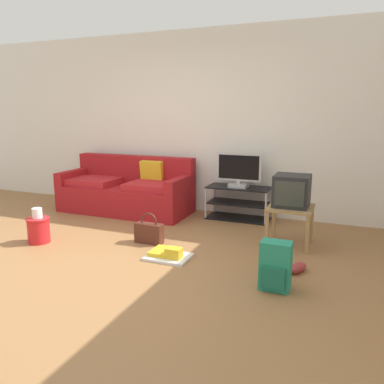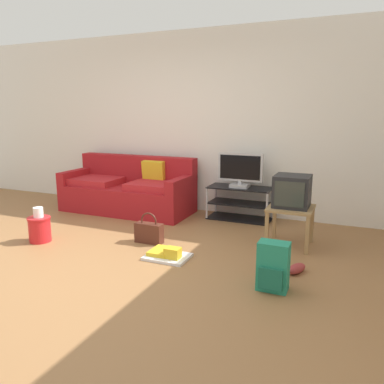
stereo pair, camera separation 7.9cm
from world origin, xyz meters
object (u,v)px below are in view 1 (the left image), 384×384
object	(u,v)px
side_table	(290,213)
floor_tray	(168,255)
tv_stand	(238,203)
couch	(127,191)
backpack	(275,266)
flat_tv	(239,170)
crt_tv	(292,191)
cleaning_bucket	(38,228)
sneakers_pair	(287,266)
handbag	(149,232)

from	to	relation	value
side_table	floor_tray	xyz separation A→B (m)	(-1.12, -0.91, -0.34)
tv_stand	side_table	bearing A→B (deg)	-45.14
couch	backpack	xyz separation A→B (m)	(2.61, -1.83, -0.10)
flat_tv	crt_tv	world-z (taller)	flat_tv
cleaning_bucket	sneakers_pair	world-z (taller)	cleaning_bucket
tv_stand	floor_tray	xyz separation A→B (m)	(-0.28, -1.76, -0.19)
couch	backpack	world-z (taller)	couch
flat_tv	backpack	size ratio (longest dim) A/B	1.47
handbag	flat_tv	bearing A→B (deg)	63.41
tv_stand	flat_tv	bearing A→B (deg)	-90.00
flat_tv	side_table	bearing A→B (deg)	-44.38
couch	crt_tv	xyz separation A→B (m)	(2.56, -0.61, 0.33)
crt_tv	sneakers_pair	size ratio (longest dim) A/B	1.03
floor_tray	crt_tv	bearing A→B (deg)	39.47
couch	tv_stand	xyz separation A→B (m)	(1.71, 0.22, -0.08)
flat_tv	sneakers_pair	xyz separation A→B (m)	(0.94, -1.59, -0.66)
crt_tv	floor_tray	xyz separation A→B (m)	(-1.12, -0.93, -0.60)
tv_stand	backpack	size ratio (longest dim) A/B	2.07
couch	cleaning_bucket	world-z (taller)	couch
flat_tv	handbag	world-z (taller)	flat_tv
backpack	cleaning_bucket	bearing A→B (deg)	179.48
flat_tv	cleaning_bucket	distance (m)	2.72
backpack	handbag	world-z (taller)	backpack
flat_tv	backpack	xyz separation A→B (m)	(0.90, -2.03, -0.50)
tv_stand	cleaning_bucket	bearing A→B (deg)	-135.51
sneakers_pair	crt_tv	bearing A→B (deg)	97.05
backpack	floor_tray	xyz separation A→B (m)	(-1.18, 0.29, -0.17)
tv_stand	crt_tv	bearing A→B (deg)	-44.59
tv_stand	cleaning_bucket	xyz separation A→B (m)	(-1.91, -1.88, -0.06)
sneakers_pair	backpack	bearing A→B (deg)	-95.50
couch	tv_stand	size ratio (longest dim) A/B	2.23
crt_tv	handbag	distance (m)	1.72
cleaning_bucket	sneakers_pair	size ratio (longest dim) A/B	1.10
crt_tv	flat_tv	bearing A→B (deg)	136.18
floor_tray	flat_tv	bearing A→B (deg)	80.89
backpack	cleaning_bucket	distance (m)	2.82
couch	flat_tv	bearing A→B (deg)	6.56
couch	floor_tray	world-z (taller)	couch
tv_stand	crt_tv	xyz separation A→B (m)	(0.85, -0.83, 0.41)
couch	handbag	distance (m)	1.58
handbag	cleaning_bucket	bearing A→B (deg)	-158.83
flat_tv	cleaning_bucket	world-z (taller)	flat_tv
sneakers_pair	tv_stand	bearing A→B (deg)	120.34
crt_tv	sneakers_pair	distance (m)	0.98
tv_stand	sneakers_pair	distance (m)	1.87
couch	tv_stand	world-z (taller)	couch
floor_tray	handbag	bearing A→B (deg)	139.75
handbag	sneakers_pair	world-z (taller)	handbag
handbag	floor_tray	size ratio (longest dim) A/B	0.81
tv_stand	flat_tv	size ratio (longest dim) A/B	1.41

